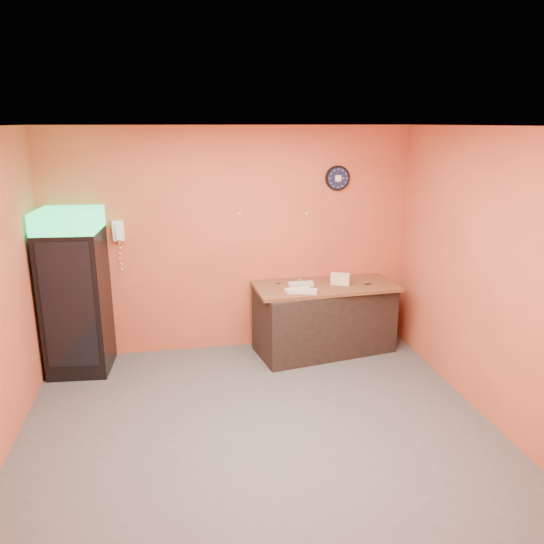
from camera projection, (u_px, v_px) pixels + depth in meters
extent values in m
plane|color=#47474C|center=(259.00, 428.00, 5.09)|extent=(4.50, 4.50, 0.00)
cube|color=#CC6439|center=(232.00, 241.00, 6.60)|extent=(4.50, 0.02, 2.80)
cube|color=#CC6439|center=(488.00, 276.00, 5.11)|extent=(0.02, 4.00, 2.80)
cube|color=white|center=(256.00, 126.00, 4.33)|extent=(4.50, 4.00, 0.02)
cube|color=black|center=(77.00, 302.00, 6.09)|extent=(0.72, 0.72, 1.67)
cube|color=#19DC6F|center=(68.00, 220.00, 5.83)|extent=(0.72, 0.72, 0.24)
cube|color=black|center=(74.00, 306.00, 5.76)|extent=(0.55, 0.06, 1.43)
cube|color=black|center=(324.00, 319.00, 6.71)|extent=(1.79, 1.03, 0.84)
cylinder|color=black|center=(337.00, 178.00, 6.61)|extent=(0.31, 0.05, 0.31)
cylinder|color=#0F1433|center=(338.00, 178.00, 6.58)|extent=(0.27, 0.01, 0.27)
cube|color=white|center=(338.00, 178.00, 6.57)|extent=(0.08, 0.00, 0.08)
cube|color=white|center=(118.00, 231.00, 6.26)|extent=(0.13, 0.08, 0.24)
cube|color=white|center=(118.00, 231.00, 6.22)|extent=(0.05, 0.04, 0.20)
cube|color=brown|center=(325.00, 286.00, 6.59)|extent=(1.79, 0.88, 0.04)
cube|color=#F3E2BD|center=(340.00, 283.00, 6.58)|extent=(0.24, 0.17, 0.05)
cube|color=#F3E2BD|center=(340.00, 279.00, 6.56)|extent=(0.24, 0.17, 0.05)
cube|color=#F3E2BD|center=(340.00, 275.00, 6.55)|extent=(0.24, 0.17, 0.05)
cube|color=beige|center=(298.00, 290.00, 6.30)|extent=(0.32, 0.15, 0.04)
cube|color=beige|center=(304.00, 291.00, 6.27)|extent=(0.33, 0.21, 0.04)
cube|color=beige|center=(301.00, 284.00, 6.53)|extent=(0.31, 0.13, 0.04)
cylinder|color=silver|center=(300.00, 281.00, 6.64)|extent=(0.06, 0.06, 0.06)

